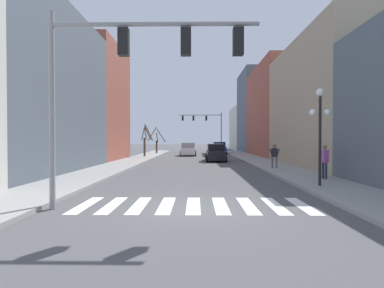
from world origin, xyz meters
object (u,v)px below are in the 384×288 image
(street_tree_left_mid, at_px, (157,142))
(pedestrian_on_left_sidewalk, at_px, (325,159))
(traffic_signal_far, at_px, (206,123))
(car_driving_away_lane, at_px, (216,153))
(street_lamp_right_corner, at_px, (320,117))
(street_tree_left_far, at_px, (145,141))
(pedestrian_on_right_sidewalk, at_px, (274,154))
(car_at_intersection, at_px, (219,148))
(car_parked_left_far, at_px, (188,150))
(traffic_signal_near, at_px, (129,63))

(street_tree_left_mid, bearing_deg, pedestrian_on_left_sidewalk, -66.59)
(traffic_signal_far, bearing_deg, car_driving_away_lane, -89.15)
(street_lamp_right_corner, height_order, street_tree_left_far, street_lamp_right_corner)
(traffic_signal_far, distance_m, car_driving_away_lane, 22.18)
(traffic_signal_far, bearing_deg, street_tree_left_far, -115.39)
(street_lamp_right_corner, relative_size, pedestrian_on_right_sidewalk, 2.55)
(traffic_signal_far, xyz_separation_m, street_tree_left_far, (-7.69, -16.21, -3.13))
(car_driving_away_lane, relative_size, pedestrian_on_right_sidewalk, 2.81)
(car_driving_away_lane, distance_m, car_at_intersection, 14.65)
(car_driving_away_lane, xyz_separation_m, street_tree_left_far, (-8.01, 5.56, 1.13))
(car_at_intersection, bearing_deg, street_tree_left_far, 133.56)
(pedestrian_on_left_sidewalk, bearing_deg, pedestrian_on_right_sidewalk, -175.22)
(car_parked_left_far, relative_size, pedestrian_on_right_sidewalk, 2.74)
(car_parked_left_far, height_order, car_at_intersection, car_at_intersection)
(traffic_signal_near, relative_size, traffic_signal_far, 0.87)
(traffic_signal_near, height_order, pedestrian_on_left_sidewalk, traffic_signal_near)
(car_at_intersection, distance_m, street_tree_left_mid, 9.34)
(car_at_intersection, xyz_separation_m, pedestrian_on_right_sidewalk, (2.13, -23.42, 0.32))
(pedestrian_on_right_sidewalk, bearing_deg, street_tree_left_far, 153.42)
(street_tree_left_mid, bearing_deg, car_parked_left_far, -42.83)
(street_lamp_right_corner, height_order, car_driving_away_lane, street_lamp_right_corner)
(car_parked_left_far, bearing_deg, pedestrian_on_right_sidewalk, 19.42)
(car_at_intersection, distance_m, pedestrian_on_right_sidewalk, 23.52)
(traffic_signal_far, height_order, pedestrian_on_left_sidewalk, traffic_signal_far)
(traffic_signal_near, bearing_deg, street_lamp_right_corner, 27.62)
(traffic_signal_near, xyz_separation_m, street_tree_left_mid, (-3.79, 35.11, -2.83))
(traffic_signal_near, relative_size, pedestrian_on_right_sidewalk, 3.89)
(pedestrian_on_left_sidewalk, height_order, street_tree_left_far, street_tree_left_far)
(traffic_signal_far, xyz_separation_m, car_driving_away_lane, (0.32, -21.77, -4.26))
(street_lamp_right_corner, height_order, car_at_intersection, street_lamp_right_corner)
(traffic_signal_near, distance_m, car_parked_left_far, 30.88)
(street_tree_left_mid, bearing_deg, traffic_signal_near, -83.84)
(car_driving_away_lane, relative_size, pedestrian_on_left_sidewalk, 2.67)
(street_lamp_right_corner, relative_size, car_at_intersection, 1.00)
(traffic_signal_far, bearing_deg, pedestrian_on_left_sidewalk, -82.16)
(car_at_intersection, bearing_deg, car_driving_away_lane, 174.26)
(car_at_intersection, xyz_separation_m, pedestrian_on_left_sidewalk, (3.22, -29.13, 0.37))
(traffic_signal_near, distance_m, pedestrian_on_left_sidewalk, 11.23)
(traffic_signal_near, bearing_deg, pedestrian_on_left_sidewalk, 35.48)
(street_lamp_right_corner, bearing_deg, car_driving_away_lane, 101.77)
(car_driving_away_lane, height_order, pedestrian_on_right_sidewalk, pedestrian_on_right_sidewalk)
(car_driving_away_lane, xyz_separation_m, pedestrian_on_left_sidewalk, (4.68, -14.56, 0.39))
(traffic_signal_far, relative_size, car_parked_left_far, 1.63)
(car_driving_away_lane, bearing_deg, pedestrian_on_left_sidewalk, -162.17)
(traffic_signal_near, height_order, car_at_intersection, traffic_signal_near)
(car_driving_away_lane, bearing_deg, street_lamp_right_corner, -168.23)
(car_driving_away_lane, bearing_deg, traffic_signal_near, 169.00)
(street_lamp_right_corner, relative_size, car_driving_away_lane, 0.91)
(traffic_signal_far, height_order, pedestrian_on_right_sidewalk, traffic_signal_far)
(traffic_signal_far, height_order, car_at_intersection, traffic_signal_far)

